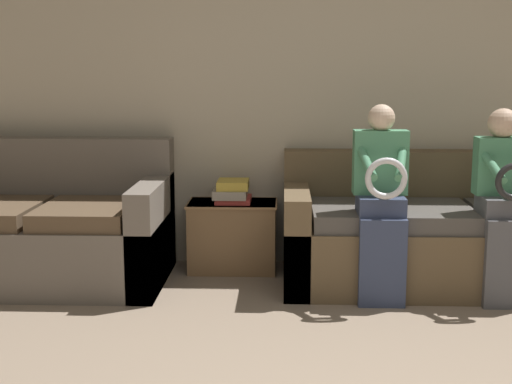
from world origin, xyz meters
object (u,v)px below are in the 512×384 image
at_px(book_stack, 232,192).
at_px(couch_main, 427,236).
at_px(child_left_seated, 381,196).
at_px(child_right_seated, 503,197).
at_px(side_shelf, 233,235).
at_px(couch_side, 49,232).

bearing_deg(book_stack, couch_main, -10.09).
bearing_deg(book_stack, child_left_seated, -33.19).
xyz_separation_m(child_right_seated, side_shelf, (-1.64, 0.61, -0.39)).
relative_size(couch_main, couch_side, 1.21).
xyz_separation_m(side_shelf, book_stack, (-0.00, -0.00, 0.30)).
bearing_deg(couch_side, child_left_seated, -8.71).
height_order(couch_main, side_shelf, couch_main).
bearing_deg(side_shelf, child_left_seated, -33.30).
relative_size(couch_side, child_left_seated, 1.32).
distance_m(couch_side, side_shelf, 1.22).
xyz_separation_m(couch_main, book_stack, (-1.28, 0.23, 0.24)).
relative_size(child_left_seated, book_stack, 4.04).
bearing_deg(child_left_seated, couch_main, 46.62).
height_order(couch_main, child_right_seated, child_right_seated).
distance_m(child_right_seated, book_stack, 1.75).
height_order(couch_side, side_shelf, couch_side).
bearing_deg(side_shelf, book_stack, -141.46).
bearing_deg(book_stack, couch_side, -166.58).
bearing_deg(child_right_seated, side_shelf, 159.70).
height_order(couch_main, couch_side, couch_side).
xyz_separation_m(couch_side, child_left_seated, (2.11, -0.32, 0.31)).
xyz_separation_m(couch_main, couch_side, (-2.47, -0.05, 0.02)).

